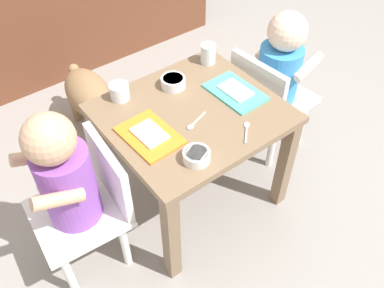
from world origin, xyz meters
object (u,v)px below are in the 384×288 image
(spoon_by_right_tray, at_px, (195,123))
(seated_child_right, at_px, (278,70))
(food_tray_left, at_px, (150,135))
(cereal_bowl_right_side, at_px, (173,82))
(water_cup_left, at_px, (120,93))
(dog, at_px, (91,97))
(water_cup_right, at_px, (208,55))
(spoon_by_left_tray, at_px, (246,130))
(food_tray_right, at_px, (235,92))
(seated_child_left, at_px, (70,181))
(dining_table, at_px, (192,129))
(cereal_bowl_left_side, at_px, (197,156))

(spoon_by_right_tray, bearing_deg, seated_child_right, 10.30)
(food_tray_left, relative_size, cereal_bowl_right_side, 2.40)
(water_cup_left, bearing_deg, spoon_by_right_tray, -63.92)
(dog, xyz_separation_m, water_cup_right, (0.34, -0.39, 0.28))
(spoon_by_left_tray, xyz_separation_m, spoon_by_right_tray, (-0.11, 0.13, 0.00))
(food_tray_right, bearing_deg, seated_child_left, 178.33)
(food_tray_left, relative_size, water_cup_left, 3.13)
(seated_child_right, height_order, water_cup_left, seated_child_right)
(dining_table, bearing_deg, water_cup_right, 40.59)
(seated_child_left, height_order, seated_child_right, seated_child_left)
(water_cup_right, bearing_deg, food_tray_right, -101.61)
(seated_child_left, relative_size, water_cup_right, 9.04)
(seated_child_left, xyz_separation_m, spoon_by_right_tray, (0.42, -0.06, 0.04))
(food_tray_left, height_order, food_tray_right, same)
(dog, distance_m, water_cup_right, 0.59)
(food_tray_right, bearing_deg, dog, 116.94)
(seated_child_left, distance_m, food_tray_left, 0.27)
(cereal_bowl_right_side, bearing_deg, food_tray_right, -47.16)
(dining_table, bearing_deg, water_cup_left, 127.38)
(cereal_bowl_left_side, bearing_deg, cereal_bowl_right_side, 65.31)
(dog, height_order, water_cup_right, water_cup_right)
(water_cup_left, height_order, water_cup_right, water_cup_right)
(food_tray_right, bearing_deg, dining_table, 174.93)
(seated_child_left, bearing_deg, food_tray_right, -1.67)
(dog, distance_m, food_tray_right, 0.71)
(dog, relative_size, spoon_by_left_tray, 5.71)
(water_cup_left, distance_m, cereal_bowl_left_side, 0.39)
(water_cup_right, relative_size, spoon_by_left_tray, 0.93)
(water_cup_right, height_order, cereal_bowl_right_side, water_cup_right)
(cereal_bowl_right_side, bearing_deg, food_tray_left, -141.87)
(food_tray_right, height_order, spoon_by_right_tray, food_tray_right)
(dining_table, height_order, food_tray_right, food_tray_right)
(dog, height_order, food_tray_right, food_tray_right)
(water_cup_left, bearing_deg, seated_child_left, -145.65)
(seated_child_right, distance_m, cereal_bowl_right_side, 0.44)
(cereal_bowl_left_side, height_order, cereal_bowl_right_side, cereal_bowl_right_side)
(food_tray_left, height_order, water_cup_right, water_cup_right)
(water_cup_right, xyz_separation_m, cereal_bowl_right_side, (-0.19, -0.04, -0.01))
(seated_child_left, xyz_separation_m, food_tray_right, (0.63, -0.02, 0.04))
(seated_child_left, relative_size, seated_child_right, 1.05)
(dining_table, xyz_separation_m, food_tray_right, (0.18, -0.02, 0.09))
(dog, xyz_separation_m, food_tray_right, (0.30, -0.59, 0.26))
(dog, bearing_deg, cereal_bowl_left_side, -90.15)
(water_cup_right, bearing_deg, food_tray_left, -152.83)
(food_tray_left, xyz_separation_m, food_tray_right, (0.36, -0.00, 0.00))
(cereal_bowl_right_side, bearing_deg, seated_child_left, -163.24)
(dining_table, distance_m, food_tray_right, 0.20)
(dog, bearing_deg, food_tray_left, -95.50)
(water_cup_left, xyz_separation_m, cereal_bowl_left_side, (0.03, -0.39, -0.01))
(food_tray_left, bearing_deg, dog, 84.50)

